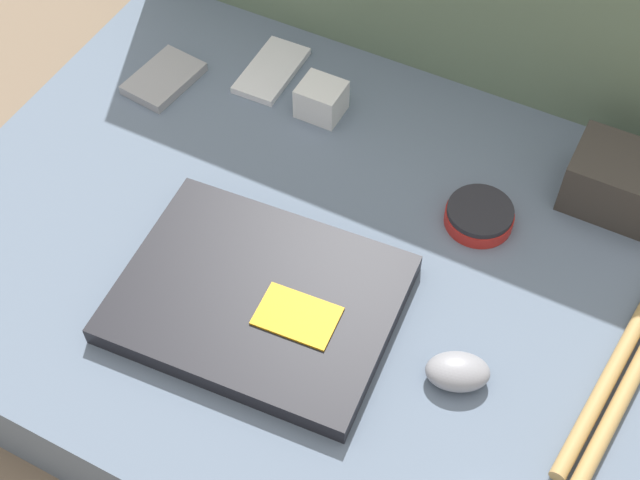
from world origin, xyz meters
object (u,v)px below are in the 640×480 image
at_px(phone_silver, 164,78).
at_px(charger_brick, 321,99).
at_px(laptop, 259,299).
at_px(speaker_puck, 479,216).
at_px(camera_pouch, 622,183).
at_px(phone_black, 272,70).
at_px(computer_mouse, 458,372).

relative_size(phone_silver, charger_brick, 1.94).
height_order(laptop, speaker_puck, laptop).
height_order(camera_pouch, charger_brick, camera_pouch).
bearing_deg(camera_pouch, charger_brick, -176.10).
height_order(phone_silver, camera_pouch, camera_pouch).
bearing_deg(phone_silver, phone_black, 41.07).
height_order(laptop, computer_mouse, computer_mouse).
relative_size(computer_mouse, phone_silver, 0.73).
bearing_deg(laptop, camera_pouch, 42.28).
relative_size(laptop, speaker_puck, 3.87).
height_order(computer_mouse, camera_pouch, camera_pouch).
xyz_separation_m(phone_black, charger_brick, (0.10, -0.04, 0.02)).
bearing_deg(camera_pouch, phone_black, 178.93).
height_order(phone_black, charger_brick, charger_brick).
bearing_deg(charger_brick, phone_silver, -167.67).
bearing_deg(camera_pouch, computer_mouse, -104.32).
distance_m(speaker_puck, phone_silver, 0.49).
distance_m(phone_silver, phone_black, 0.15).
xyz_separation_m(laptop, computer_mouse, (0.24, 0.02, 0.00)).
bearing_deg(laptop, computer_mouse, -0.69).
bearing_deg(camera_pouch, phone_silver, -173.05).
bearing_deg(phone_silver, camera_pouch, 13.66).
bearing_deg(phone_silver, speaker_puck, 2.87).
bearing_deg(charger_brick, computer_mouse, -42.99).
height_order(phone_black, camera_pouch, camera_pouch).
xyz_separation_m(speaker_puck, charger_brick, (-0.26, 0.08, 0.01)).
bearing_deg(phone_silver, laptop, -34.22).
relative_size(laptop, camera_pouch, 2.54).
xyz_separation_m(phone_silver, charger_brick, (0.22, 0.05, 0.02)).
relative_size(phone_black, charger_brick, 2.10).
height_order(computer_mouse, speaker_puck, computer_mouse).
xyz_separation_m(laptop, charger_brick, (-0.08, 0.31, 0.01)).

